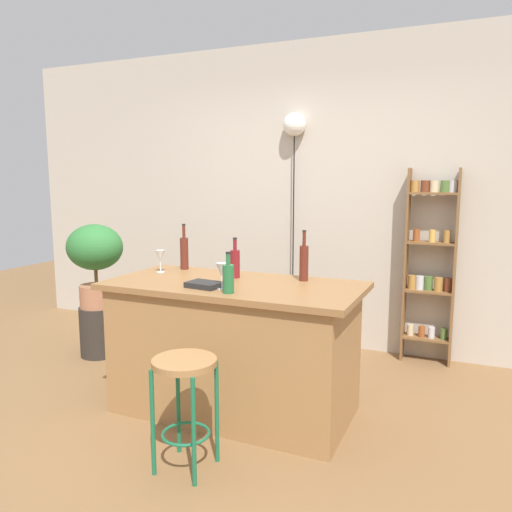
# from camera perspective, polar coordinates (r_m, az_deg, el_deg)

# --- Properties ---
(ground) EXTENTS (12.00, 12.00, 0.00)m
(ground) POSITION_cam_1_polar(r_m,az_deg,el_deg) (3.39, -4.77, -18.86)
(ground) COLOR brown
(back_wall) EXTENTS (6.40, 0.10, 2.80)m
(back_wall) POSITION_cam_1_polar(r_m,az_deg,el_deg) (4.81, 6.21, 6.70)
(back_wall) COLOR #BCB2A3
(back_wall) RESTS_ON ground
(kitchen_counter) EXTENTS (1.68, 0.82, 0.89)m
(kitchen_counter) POSITION_cam_1_polar(r_m,az_deg,el_deg) (3.45, -2.46, -10.19)
(kitchen_counter) COLOR #9E7042
(kitchen_counter) RESTS_ON ground
(bar_stool) EXTENTS (0.35, 0.35, 0.62)m
(bar_stool) POSITION_cam_1_polar(r_m,az_deg,el_deg) (2.82, -8.02, -14.38)
(bar_stool) COLOR #196642
(bar_stool) RESTS_ON ground
(spice_shelf) EXTENTS (0.41, 0.16, 1.65)m
(spice_shelf) POSITION_cam_1_polar(r_m,az_deg,el_deg) (4.50, 19.02, -0.67)
(spice_shelf) COLOR brown
(spice_shelf) RESTS_ON ground
(plant_stool) EXTENTS (0.33, 0.33, 0.44)m
(plant_stool) POSITION_cam_1_polar(r_m,az_deg,el_deg) (4.77, -17.28, -8.06)
(plant_stool) COLOR #2D2823
(plant_stool) RESTS_ON ground
(potted_plant) EXTENTS (0.50, 0.45, 0.73)m
(potted_plant) POSITION_cam_1_polar(r_m,az_deg,el_deg) (4.62, -17.67, 0.09)
(potted_plant) COLOR #A86B4C
(potted_plant) RESTS_ON plant_stool
(bottle_sauce_amber) EXTENTS (0.06, 0.06, 0.34)m
(bottle_sauce_amber) POSITION_cam_1_polar(r_m,az_deg,el_deg) (3.85, -8.08, 0.44)
(bottle_sauce_amber) COLOR #5B2319
(bottle_sauce_amber) RESTS_ON kitchen_counter
(bottle_spirits_clear) EXTENTS (0.07, 0.07, 0.25)m
(bottle_spirits_clear) POSITION_cam_1_polar(r_m,az_deg,el_deg) (3.03, -3.14, -2.45)
(bottle_spirits_clear) COLOR #236638
(bottle_spirits_clear) RESTS_ON kitchen_counter
(bottle_vinegar) EXTENTS (0.06, 0.06, 0.34)m
(bottle_vinegar) POSITION_cam_1_polar(r_m,az_deg,el_deg) (3.39, 5.41, -0.65)
(bottle_vinegar) COLOR #5B2319
(bottle_vinegar) RESTS_ON kitchen_counter
(bottle_wine_red) EXTENTS (0.07, 0.07, 0.28)m
(bottle_wine_red) POSITION_cam_1_polar(r_m,az_deg,el_deg) (3.49, -2.37, -0.76)
(bottle_wine_red) COLOR maroon
(bottle_wine_red) RESTS_ON kitchen_counter
(wine_glass_left) EXTENTS (0.07, 0.07, 0.16)m
(wine_glass_left) POSITION_cam_1_polar(r_m,az_deg,el_deg) (3.74, -10.73, -0.06)
(wine_glass_left) COLOR silver
(wine_glass_left) RESTS_ON kitchen_counter
(wine_glass_center) EXTENTS (0.07, 0.07, 0.16)m
(wine_glass_center) POSITION_cam_1_polar(r_m,az_deg,el_deg) (3.13, -3.88, -1.64)
(wine_glass_center) COLOR silver
(wine_glass_center) RESTS_ON kitchen_counter
(cookbook) EXTENTS (0.23, 0.17, 0.03)m
(cookbook) POSITION_cam_1_polar(r_m,az_deg,el_deg) (3.21, -5.86, -3.22)
(cookbook) COLOR black
(cookbook) RESTS_ON kitchen_counter
(pendant_globe_light) EXTENTS (0.21, 0.21, 2.16)m
(pendant_globe_light) POSITION_cam_1_polar(r_m,az_deg,el_deg) (4.76, 4.35, 14.18)
(pendant_globe_light) COLOR black
(pendant_globe_light) RESTS_ON ground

